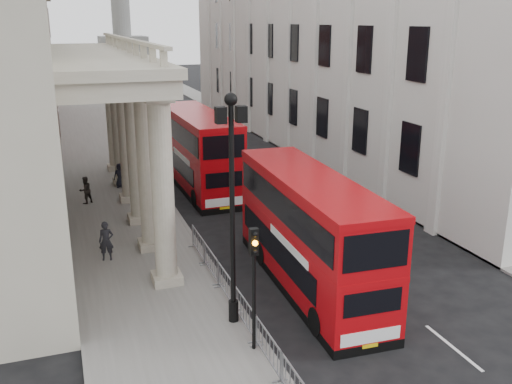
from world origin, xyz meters
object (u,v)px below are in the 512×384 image
lamp_post_north (123,91)px  bus_near (309,230)px  lamp_post_south (232,196)px  traffic_light (254,267)px  pedestrian_b (85,190)px  pedestrian_a (106,241)px  bus_far (198,149)px  lamp_post_mid (154,121)px  pedestrian_c (120,175)px

lamp_post_north → bus_near: (3.89, -29.99, -2.44)m
lamp_post_south → lamp_post_north: same height
traffic_light → lamp_post_north: bearing=90.2°
traffic_light → pedestrian_b: bearing=103.4°
pedestrian_a → lamp_post_north: bearing=91.6°
bus_far → pedestrian_b: bus_far is taller
bus_far → lamp_post_mid: bearing=-150.7°
bus_near → pedestrian_a: size_ratio=6.05×
lamp_post_mid → bus_near: bearing=-74.5°
bus_far → traffic_light: bearing=-99.5°
lamp_post_north → pedestrian_b: bearing=-105.2°
lamp_post_mid → bus_far: 4.23m
lamp_post_mid → pedestrian_a: (-3.86, -8.77, -3.88)m
bus_near → bus_far: bus_far is taller
lamp_post_mid → pedestrian_c: lamp_post_mid is taller
traffic_light → pedestrian_c: bearing=95.5°
lamp_post_south → traffic_light: 2.71m
pedestrian_b → bus_far: bearing=158.1°
traffic_light → lamp_post_south: bearing=92.8°
lamp_post_north → bus_far: 14.71m
lamp_post_mid → pedestrian_b: bearing=175.9°
lamp_post_mid → bus_near: 14.73m
lamp_post_mid → bus_near: lamp_post_mid is taller
lamp_post_south → bus_near: lamp_post_south is taller
lamp_post_mid → lamp_post_north: size_ratio=1.00×
lamp_post_mid → pedestrian_b: size_ratio=5.01×
bus_near → lamp_post_south: bearing=-150.6°
traffic_light → bus_near: bearing=46.7°
lamp_post_north → traffic_light: bearing=-89.8°
traffic_light → bus_far: bus_far is taller
lamp_post_mid → bus_far: bearing=30.3°
bus_far → pedestrian_c: size_ratio=7.20×
lamp_post_south → pedestrian_a: bearing=118.1°
lamp_post_mid → pedestrian_a: 10.34m
lamp_post_mid → pedestrian_b: (-4.27, 0.31, -3.96)m
lamp_post_mid → lamp_post_north: (0.00, 16.00, 0.00)m
lamp_post_south → lamp_post_north: (0.00, 32.00, 0.00)m
bus_near → pedestrian_a: bearing=148.1°
traffic_light → pedestrian_c: (-2.03, 21.17, -2.18)m
lamp_post_north → pedestrian_c: 13.59m
lamp_post_north → traffic_light: (0.10, -34.02, -1.80)m
bus_near → pedestrian_c: bus_near is taller
bus_far → lamp_post_north: bearing=101.2°
lamp_post_mid → pedestrian_b: lamp_post_mid is taller
lamp_post_south → lamp_post_mid: size_ratio=1.00×
lamp_post_mid → lamp_post_north: same height
bus_far → pedestrian_a: 12.73m
lamp_post_mid → pedestrian_c: bearing=121.4°
traffic_light → bus_far: size_ratio=0.37×
lamp_post_north → bus_far: lamp_post_north is taller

